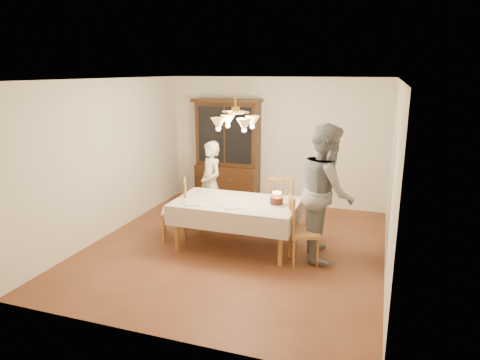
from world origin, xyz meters
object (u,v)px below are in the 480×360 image
(chair_far_side, at_px, (283,206))
(birthday_cake, at_px, (277,201))
(dining_table, at_px, (236,206))
(china_hutch, at_px, (228,153))
(elderly_woman, at_px, (211,184))

(chair_far_side, bearing_deg, birthday_cake, -82.92)
(dining_table, xyz_separation_m, chair_far_side, (0.53, 0.95, -0.24))
(china_hutch, bearing_deg, elderly_woman, -81.62)
(dining_table, height_order, elderly_woman, elderly_woman)
(chair_far_side, distance_m, elderly_woman, 1.32)
(elderly_woman, relative_size, birthday_cake, 5.10)
(dining_table, height_order, birthday_cake, birthday_cake)
(dining_table, distance_m, birthday_cake, 0.65)
(dining_table, bearing_deg, chair_far_side, 60.90)
(dining_table, xyz_separation_m, elderly_woman, (-0.75, 0.81, 0.08))
(dining_table, xyz_separation_m, birthday_cake, (0.64, 0.03, 0.13))
(chair_far_side, distance_m, birthday_cake, 1.00)
(chair_far_side, bearing_deg, china_hutch, 138.70)
(chair_far_side, relative_size, birthday_cake, 3.33)
(elderly_woman, xyz_separation_m, birthday_cake, (1.39, -0.78, 0.05))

